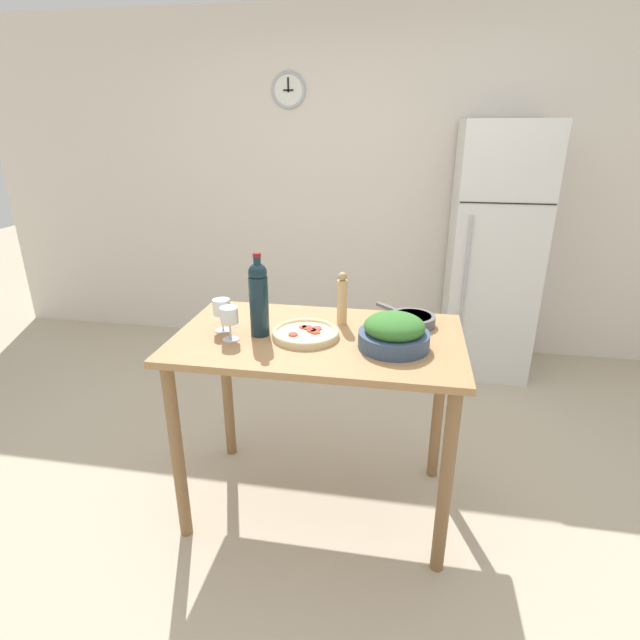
{
  "coord_description": "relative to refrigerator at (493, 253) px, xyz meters",
  "views": [
    {
      "loc": [
        0.36,
        -1.98,
        1.77
      ],
      "look_at": [
        0.0,
        0.04,
        0.97
      ],
      "focal_mm": 28.0,
      "sensor_mm": 36.0,
      "label": 1
    }
  ],
  "objects": [
    {
      "name": "cast_iron_skillet",
      "position": [
        -0.57,
        -1.52,
        0.03
      ],
      "size": [
        0.28,
        0.27,
        0.05
      ],
      "color": "#56565B",
      "rests_on": "prep_counter"
    },
    {
      "name": "wine_glass_near",
      "position": [
        -1.34,
        -1.83,
        0.11
      ],
      "size": [
        0.08,
        0.08,
        0.15
      ],
      "color": "silver",
      "rests_on": "prep_counter"
    },
    {
      "name": "refrigerator",
      "position": [
        0.0,
        0.0,
        0.0
      ],
      "size": [
        0.61,
        0.63,
        1.81
      ],
      "color": "silver",
      "rests_on": "ground_plane"
    },
    {
      "name": "prep_counter",
      "position": [
        -0.98,
        -1.72,
        -0.14
      ],
      "size": [
        1.26,
        0.74,
        0.91
      ],
      "color": "#A87A4C",
      "rests_on": "ground_plane"
    },
    {
      "name": "wall_back",
      "position": [
        -0.98,
        0.35,
        0.4
      ],
      "size": [
        6.4,
        0.08,
        2.6
      ],
      "color": "silver",
      "rests_on": "ground_plane"
    },
    {
      "name": "ground_plane",
      "position": [
        -0.98,
        -1.72,
        -0.9
      ],
      "size": [
        14.0,
        14.0,
        0.0
      ],
      "primitive_type": "plane",
      "color": "#BCAD93"
    },
    {
      "name": "salad_bowl",
      "position": [
        -0.65,
        -1.79,
        0.07
      ],
      "size": [
        0.29,
        0.29,
        0.15
      ],
      "color": "#384C6B",
      "rests_on": "prep_counter"
    },
    {
      "name": "wine_glass_far",
      "position": [
        -1.41,
        -1.74,
        0.11
      ],
      "size": [
        0.08,
        0.08,
        0.15
      ],
      "color": "silver",
      "rests_on": "prep_counter"
    },
    {
      "name": "pepper_mill",
      "position": [
        -0.89,
        -1.56,
        0.12
      ],
      "size": [
        0.05,
        0.05,
        0.25
      ],
      "color": "tan",
      "rests_on": "prep_counter"
    },
    {
      "name": "homemade_pizza",
      "position": [
        -1.03,
        -1.74,
        0.02
      ],
      "size": [
        0.29,
        0.29,
        0.03
      ],
      "color": "beige",
      "rests_on": "prep_counter"
    },
    {
      "name": "wine_bottle",
      "position": [
        -1.23,
        -1.75,
        0.17
      ],
      "size": [
        0.08,
        0.08,
        0.37
      ],
      "color": "#142833",
      "rests_on": "prep_counter"
    }
  ]
}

